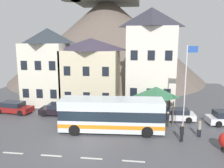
{
  "coord_description": "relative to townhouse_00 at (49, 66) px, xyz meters",
  "views": [
    {
      "loc": [
        4.99,
        -17.19,
        8.21
      ],
      "look_at": [
        1.87,
        5.87,
        3.91
      ],
      "focal_mm": 36.89,
      "sensor_mm": 36.0,
      "label": 1
    }
  ],
  "objects": [
    {
      "name": "flagpole",
      "position": [
        16.37,
        -8.75,
        -0.44
      ],
      "size": [
        0.95,
        0.1,
        7.91
      ],
      "color": "silver",
      "rests_on": "ground_plane"
    },
    {
      "name": "townhouse_00",
      "position": [
        0.0,
        0.0,
        0.0
      ],
      "size": [
        5.38,
        6.57,
        9.95
      ],
      "color": "silver",
      "rests_on": "ground_plane"
    },
    {
      "name": "public_bench",
      "position": [
        13.38,
        -3.5,
        -4.5
      ],
      "size": [
        1.57,
        0.48,
        0.87
      ],
      "color": "#473828",
      "rests_on": "ground_plane"
    },
    {
      "name": "parked_car_02",
      "position": [
        15.82,
        -5.45,
        -4.35
      ],
      "size": [
        4.65,
        2.09,
        1.24
      ],
      "rotation": [
        0.0,
        0.0,
        3.19
      ],
      "color": "white",
      "rests_on": "ground_plane"
    },
    {
      "name": "pedestrian_03",
      "position": [
        15.05,
        -7.55,
        -4.13
      ],
      "size": [
        0.34,
        0.34,
        1.53
      ],
      "color": "#38332D",
      "rests_on": "ground_plane"
    },
    {
      "name": "townhouse_02",
      "position": [
        13.44,
        -0.72,
        1.13
      ],
      "size": [
        5.73,
        5.13,
        12.22
      ],
      "color": "silver",
      "rests_on": "ground_plane"
    },
    {
      "name": "parked_car_00",
      "position": [
        3.07,
        -5.3,
        -4.34
      ],
      "size": [
        3.87,
        2.04,
        1.28
      ],
      "rotation": [
        0.0,
        0.0,
        3.16
      ],
      "color": "black",
      "rests_on": "ground_plane"
    },
    {
      "name": "bus_shelter",
      "position": [
        13.98,
        -5.21,
        -2.03
      ],
      "size": [
        3.6,
        3.6,
        3.52
      ],
      "color": "#473D33",
      "rests_on": "ground_plane"
    },
    {
      "name": "pedestrian_00",
      "position": [
        15.88,
        -10.84,
        -4.09
      ],
      "size": [
        0.33,
        0.33,
        1.53
      ],
      "color": "black",
      "rests_on": "ground_plane"
    },
    {
      "name": "townhouse_01",
      "position": [
        5.93,
        -0.46,
        -0.65
      ],
      "size": [
        6.95,
        5.65,
        8.65
      ],
      "color": "beige",
      "rests_on": "ground_plane"
    },
    {
      "name": "transit_bus",
      "position": [
        9.79,
        -9.38,
        -3.42
      ],
      "size": [
        9.6,
        3.18,
        3.08
      ],
      "rotation": [
        0.0,
        0.0,
        0.06
      ],
      "color": "silver",
      "rests_on": "ground_plane"
    },
    {
      "name": "pedestrian_02",
      "position": [
        13.59,
        -7.55,
        -4.12
      ],
      "size": [
        0.35,
        0.32,
        1.58
      ],
      "color": "#2D2D38",
      "rests_on": "ground_plane"
    },
    {
      "name": "hilltop_castle",
      "position": [
        4.53,
        21.33,
        4.44
      ],
      "size": [
        41.72,
        41.72,
        26.1
      ],
      "color": "#65584F",
      "rests_on": "ground_plane"
    },
    {
      "name": "parked_car_01",
      "position": [
        -2.34,
        -5.25,
        -4.34
      ],
      "size": [
        4.41,
        2.33,
        1.29
      ],
      "rotation": [
        0.0,
        0.0,
        -0.13
      ],
      "color": "maroon",
      "rests_on": "ground_plane"
    },
    {
      "name": "ground_plane",
      "position": [
        7.56,
        -12.25,
        -5.0
      ],
      "size": [
        40.0,
        60.0,
        0.07
      ],
      "color": "#4F5056"
    },
    {
      "name": "pedestrian_01",
      "position": [
        17.54,
        -9.66,
        -4.16
      ],
      "size": [
        0.33,
        0.29,
        1.47
      ],
      "color": "black",
      "rests_on": "ground_plane"
    }
  ]
}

